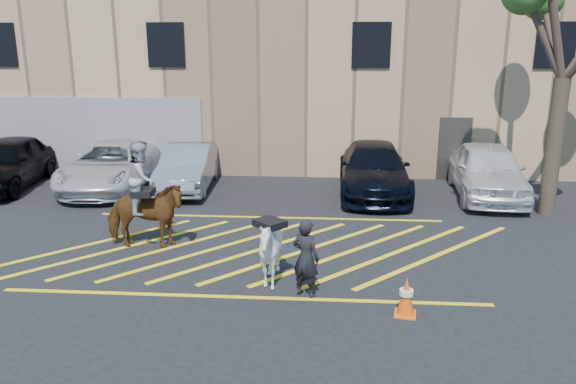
# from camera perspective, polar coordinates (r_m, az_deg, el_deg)

# --- Properties ---
(ground) EXTENTS (90.00, 90.00, 0.00)m
(ground) POSITION_cam_1_polar(r_m,az_deg,el_deg) (13.58, -2.92, -5.47)
(ground) COLOR black
(ground) RESTS_ON ground
(car_black_suv) EXTENTS (2.46, 5.09, 1.67)m
(car_black_suv) POSITION_cam_1_polar(r_m,az_deg,el_deg) (20.87, -26.76, 2.69)
(car_black_suv) COLOR black
(car_black_suv) RESTS_ON ground
(car_white_pickup) EXTENTS (2.81, 5.54, 1.50)m
(car_white_pickup) POSITION_cam_1_polar(r_m,az_deg,el_deg) (19.54, -17.51, 2.61)
(car_white_pickup) COLOR silver
(car_white_pickup) RESTS_ON ground
(car_silver_sedan) EXTENTS (1.76, 4.43, 1.43)m
(car_silver_sedan) POSITION_cam_1_polar(r_m,az_deg,el_deg) (18.80, -10.12, 2.50)
(car_silver_sedan) COLOR #8E939B
(car_silver_sedan) RESTS_ON ground
(car_blue_suv) EXTENTS (2.24, 5.33, 1.54)m
(car_blue_suv) POSITION_cam_1_polar(r_m,az_deg,el_deg) (18.23, 8.69, 2.33)
(car_blue_suv) COLOR black
(car_blue_suv) RESTS_ON ground
(car_white_suv) EXTENTS (2.36, 5.04, 1.67)m
(car_white_suv) POSITION_cam_1_polar(r_m,az_deg,el_deg) (18.63, 19.59, 2.09)
(car_white_suv) COLOR white
(car_white_suv) RESTS_ON ground
(handler) EXTENTS (0.68, 0.60, 1.55)m
(handler) POSITION_cam_1_polar(r_m,az_deg,el_deg) (10.78, 1.82, -6.70)
(handler) COLOR black
(handler) RESTS_ON ground
(warehouse) EXTENTS (32.42, 10.20, 7.30)m
(warehouse) POSITION_cam_1_polar(r_m,az_deg,el_deg) (24.67, 0.33, 12.64)
(warehouse) COLOR tan
(warehouse) RESTS_ON ground
(hatching_zone) EXTENTS (12.60, 5.12, 0.01)m
(hatching_zone) POSITION_cam_1_polar(r_m,az_deg,el_deg) (13.30, -3.07, -5.90)
(hatching_zone) COLOR yellow
(hatching_zone) RESTS_ON ground
(mounted_bay) EXTENTS (1.96, 0.95, 2.54)m
(mounted_bay) POSITION_cam_1_polar(r_m,az_deg,el_deg) (13.51, -14.39, -1.46)
(mounted_bay) COLOR #5C3515
(mounted_bay) RESTS_ON ground
(saddled_white) EXTENTS (1.78, 1.78, 1.47)m
(saddled_white) POSITION_cam_1_polar(r_m,az_deg,el_deg) (11.25, -1.83, -5.92)
(saddled_white) COLOR silver
(saddled_white) RESTS_ON ground
(traffic_cone) EXTENTS (0.44, 0.44, 0.73)m
(traffic_cone) POSITION_cam_1_polar(r_m,az_deg,el_deg) (10.43, 11.91, -10.31)
(traffic_cone) COLOR #FF600A
(traffic_cone) RESTS_ON ground
(tree) EXTENTS (3.99, 4.37, 7.31)m
(tree) POSITION_cam_1_polar(r_m,az_deg,el_deg) (16.93, 26.86, 16.73)
(tree) COLOR #493D2C
(tree) RESTS_ON ground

